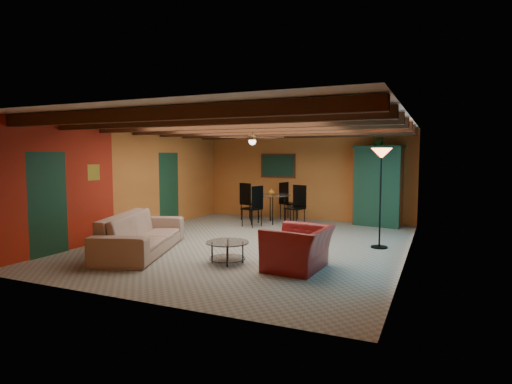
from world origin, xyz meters
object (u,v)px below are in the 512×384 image
at_px(dining_table, 271,203).
at_px(potted_plant, 379,140).
at_px(floor_lamp, 380,198).
at_px(armoire, 378,187).
at_px(coffee_table, 227,252).
at_px(vase, 272,181).
at_px(sofa, 142,233).
at_px(armchair, 298,248).

distance_m(dining_table, potted_plant, 3.52).
bearing_deg(dining_table, floor_lamp, -32.81).
bearing_deg(floor_lamp, armoire, 98.65).
relative_size(coffee_table, vase, 4.43).
relative_size(coffee_table, dining_table, 0.36).
bearing_deg(floor_lamp, sofa, -151.35).
bearing_deg(coffee_table, sofa, 178.26).
relative_size(armoire, potted_plant, 4.75).
bearing_deg(floor_lamp, potted_plant, 98.65).
bearing_deg(armoire, floor_lamp, -69.99).
bearing_deg(dining_table, sofa, -102.82).
height_order(potted_plant, vase, potted_plant).
relative_size(floor_lamp, potted_plant, 4.65).
bearing_deg(armchair, floor_lamp, 159.40).
relative_size(dining_table, potted_plant, 4.83).
height_order(dining_table, floor_lamp, floor_lamp).
xyz_separation_m(coffee_table, potted_plant, (1.93, 5.41, 2.21)).
height_order(floor_lamp, potted_plant, potted_plant).
relative_size(dining_table, armoire, 1.02).
distance_m(coffee_table, floor_lamp, 3.53).
bearing_deg(dining_table, armchair, -63.05).
xyz_separation_m(coffee_table, vase, (-0.96, 4.61, 1.04)).
height_order(coffee_table, vase, vase).
distance_m(dining_table, floor_lamp, 4.01).
bearing_deg(potted_plant, coffee_table, -109.65).
xyz_separation_m(armchair, vase, (-2.28, 4.49, 0.87)).
distance_m(coffee_table, armoire, 5.81).
distance_m(floor_lamp, potted_plant, 3.28).
distance_m(sofa, vase, 4.74).
bearing_deg(sofa, coffee_table, -110.87).
height_order(armchair, vase, vase).
xyz_separation_m(armoire, vase, (-2.89, -0.80, 0.15)).
bearing_deg(armoire, potted_plant, 0.00).
relative_size(floor_lamp, vase, 11.96).
relative_size(sofa, dining_table, 1.22).
bearing_deg(vase, coffee_table, -78.20).
bearing_deg(vase, dining_table, 0.00).
distance_m(sofa, armchair, 3.32).
distance_m(armoire, floor_lamp, 2.99).
height_order(dining_table, vase, vase).
xyz_separation_m(armchair, dining_table, (-2.28, 4.49, 0.20)).
relative_size(sofa, floor_lamp, 1.27).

